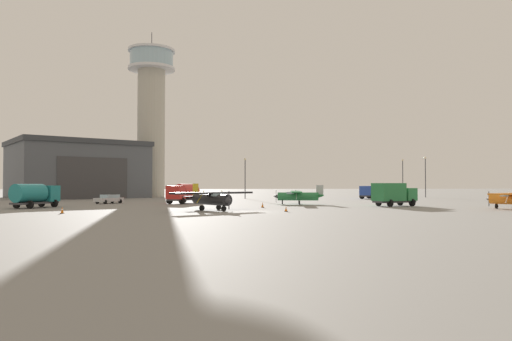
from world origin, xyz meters
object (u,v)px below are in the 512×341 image
(traffic_cone_near_left, at_px, (263,205))
(airplane_green, at_px, (298,195))
(car_silver, at_px, (109,199))
(car_orange, at_px, (197,196))
(truck_fuel_tanker_teal, at_px, (35,194))
(traffic_cone_near_right, at_px, (62,210))
(traffic_cone_mid_apron, at_px, (286,209))
(truck_fuel_tanker_red, at_px, (184,192))
(light_post_centre, at_px, (403,174))
(light_post_west, at_px, (425,173))
(light_post_east, at_px, (245,174))
(truck_box_green, at_px, (393,194))
(control_tower, at_px, (151,112))
(truck_box_blue, at_px, (370,191))
(airplane_black, at_px, (211,198))

(traffic_cone_near_left, bearing_deg, airplane_green, 53.53)
(car_silver, height_order, car_orange, same)
(car_silver, bearing_deg, truck_fuel_tanker_teal, 5.67)
(airplane_green, distance_m, traffic_cone_near_right, 33.21)
(traffic_cone_mid_apron, bearing_deg, traffic_cone_near_right, -177.78)
(truck_fuel_tanker_red, xyz_separation_m, light_post_centre, (48.47, 32.24, 3.50))
(car_silver, height_order, light_post_west, light_post_west)
(truck_fuel_tanker_teal, distance_m, light_post_east, 43.62)
(light_post_west, height_order, traffic_cone_near_right, light_post_west)
(truck_fuel_tanker_teal, distance_m, truck_box_green, 46.47)
(truck_fuel_tanker_teal, height_order, light_post_west, light_post_west)
(control_tower, distance_m, truck_fuel_tanker_teal, 49.91)
(traffic_cone_near_right, bearing_deg, airplane_green, 32.72)
(truck_fuel_tanker_red, distance_m, car_silver, 11.36)
(control_tower, height_order, car_silver, control_tower)
(traffic_cone_near_left, bearing_deg, light_post_centre, 50.12)
(control_tower, distance_m, truck_box_blue, 51.28)
(control_tower, bearing_deg, airplane_green, -56.40)
(control_tower, bearing_deg, traffic_cone_mid_apron, -69.08)
(light_post_centre, bearing_deg, traffic_cone_near_right, -137.38)
(truck_fuel_tanker_teal, relative_size, truck_fuel_tanker_red, 0.97)
(airplane_green, height_order, traffic_cone_mid_apron, airplane_green)
(truck_fuel_tanker_teal, bearing_deg, control_tower, 15.45)
(light_post_west, bearing_deg, airplane_green, -138.10)
(car_orange, bearing_deg, truck_fuel_tanker_red, -18.41)
(truck_box_green, height_order, light_post_east, light_post_east)
(truck_fuel_tanker_teal, xyz_separation_m, car_silver, (6.62, 11.89, -0.96))
(truck_box_blue, relative_size, traffic_cone_near_left, 9.73)
(truck_fuel_tanker_teal, bearing_deg, traffic_cone_near_right, -123.17)
(airplane_black, relative_size, truck_box_green, 1.48)
(truck_fuel_tanker_red, xyz_separation_m, truck_box_green, (28.57, -11.25, 0.02))
(car_silver, xyz_separation_m, traffic_cone_near_left, (21.96, -13.97, -0.40))
(traffic_cone_near_left, bearing_deg, control_tower, 112.64)
(truck_fuel_tanker_teal, distance_m, light_post_centre, 79.24)
(truck_box_green, relative_size, car_orange, 1.36)
(traffic_cone_near_right, bearing_deg, truck_fuel_tanker_teal, 120.81)
(control_tower, bearing_deg, truck_box_blue, -20.46)
(light_post_east, bearing_deg, traffic_cone_mid_apron, -88.29)
(traffic_cone_mid_apron, bearing_deg, truck_box_green, 32.41)
(truck_fuel_tanker_teal, bearing_deg, light_post_east, -15.62)
(airplane_black, height_order, light_post_centre, light_post_centre)
(truck_box_green, bearing_deg, truck_fuel_tanker_red, 138.37)
(car_orange, relative_size, light_post_west, 0.53)
(control_tower, distance_m, car_silver, 38.81)
(truck_fuel_tanker_red, height_order, light_post_west, light_post_west)
(traffic_cone_near_left, distance_m, traffic_cone_near_right, 23.66)
(truck_fuel_tanker_red, bearing_deg, truck_box_blue, 143.79)
(truck_fuel_tanker_red, relative_size, light_post_west, 0.75)
(truck_box_blue, height_order, traffic_cone_near_right, truck_box_blue)
(traffic_cone_near_right, distance_m, traffic_cone_mid_apron, 23.31)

